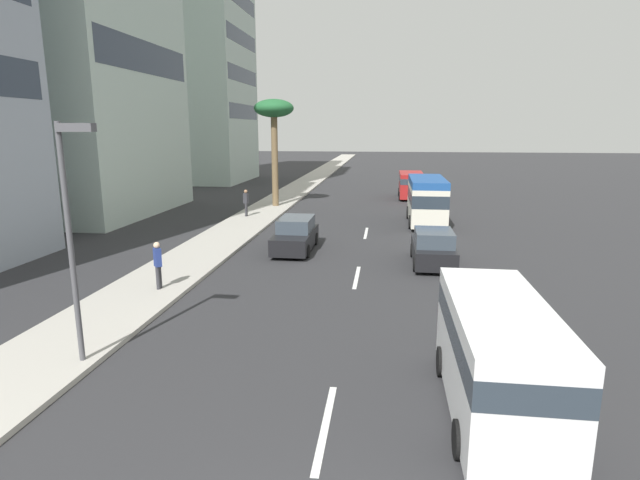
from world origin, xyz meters
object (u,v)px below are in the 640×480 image
(palm_tree, at_px, (274,115))
(street_lamp, at_px, (72,216))
(minibus_third, at_px, (427,199))
(pedestrian_near_lamp, at_px, (158,263))
(car_fourth, at_px, (433,248))
(car_lead, at_px, (296,235))
(van_second, at_px, (497,352))
(van_fifth, at_px, (411,184))
(pedestrian_mid_block, at_px, (246,201))

(palm_tree, xyz_separation_m, street_lamp, (-26.81, -0.93, -3.05))
(palm_tree, relative_size, street_lamp, 1.33)
(minibus_third, relative_size, street_lamp, 1.05)
(minibus_third, height_order, pedestrian_near_lamp, minibus_third)
(car_fourth, distance_m, palm_tree, 19.82)
(car_lead, relative_size, street_lamp, 0.75)
(minibus_third, bearing_deg, pedestrian_near_lamp, 145.03)
(van_second, bearing_deg, van_fifth, 0.48)
(car_lead, height_order, pedestrian_mid_block, pedestrian_mid_block)
(van_second, bearing_deg, pedestrian_near_lamp, 57.11)
(palm_tree, bearing_deg, street_lamp, -178.01)
(car_lead, relative_size, car_fourth, 1.10)
(car_lead, distance_m, palm_tree, 15.50)
(car_lead, height_order, minibus_third, minibus_third)
(car_lead, relative_size, van_fifth, 0.89)
(pedestrian_near_lamp, xyz_separation_m, pedestrian_mid_block, (15.93, 1.11, 0.02))
(pedestrian_mid_block, bearing_deg, van_second, 139.87)
(car_fourth, relative_size, street_lamp, 0.68)
(car_lead, relative_size, palm_tree, 0.57)
(pedestrian_near_lamp, bearing_deg, van_second, -163.38)
(palm_tree, bearing_deg, pedestrian_mid_block, 169.33)
(van_second, xyz_separation_m, van_fifth, (34.52, 0.29, -0.13))
(street_lamp, bearing_deg, car_fourth, -40.62)
(car_lead, height_order, street_lamp, street_lamp)
(street_lamp, bearing_deg, van_fifth, -15.97)
(car_lead, distance_m, street_lamp, 13.88)
(van_fifth, bearing_deg, car_fourth, -179.91)
(pedestrian_mid_block, bearing_deg, car_fourth, 159.90)
(palm_tree, bearing_deg, pedestrian_near_lamp, -179.51)
(car_lead, relative_size, pedestrian_near_lamp, 2.55)
(car_lead, xyz_separation_m, pedestrian_near_lamp, (-7.26, 3.83, 0.36))
(van_second, relative_size, pedestrian_near_lamp, 3.05)
(street_lamp, bearing_deg, minibus_third, -25.19)
(car_lead, distance_m, minibus_third, 10.76)
(van_second, xyz_separation_m, car_fourth, (12.20, 0.25, -0.66))
(car_fourth, bearing_deg, minibus_third, -2.29)
(car_lead, distance_m, van_second, 15.70)
(van_second, distance_m, car_fourth, 12.22)
(pedestrian_mid_block, relative_size, street_lamp, 0.30)
(pedestrian_mid_block, bearing_deg, car_lead, 142.30)
(street_lamp, bearing_deg, car_lead, -13.16)
(palm_tree, distance_m, street_lamp, 26.99)
(car_fourth, height_order, pedestrian_mid_block, pedestrian_mid_block)
(van_second, distance_m, street_lamp, 10.24)
(pedestrian_near_lamp, bearing_deg, car_fourth, -103.37)
(car_fourth, bearing_deg, pedestrian_near_lamp, 117.12)
(car_lead, distance_m, pedestrian_mid_block, 9.99)
(van_fifth, relative_size, palm_tree, 0.64)
(minibus_third, xyz_separation_m, car_fourth, (-10.11, 0.40, -0.85))
(palm_tree, bearing_deg, van_second, -158.72)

